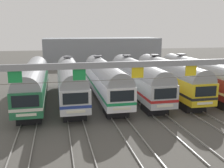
{
  "coord_description": "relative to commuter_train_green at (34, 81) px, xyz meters",
  "views": [
    {
      "loc": [
        -7.96,
        -31.61,
        8.79
      ],
      "look_at": [
        -1.26,
        -0.42,
        2.01
      ],
      "focal_mm": 41.8,
      "sensor_mm": 36.0,
      "label": 1
    }
  ],
  "objects": [
    {
      "name": "ground_plane",
      "position": [
        10.71,
        0.01,
        -2.69
      ],
      "size": [
        160.0,
        160.0,
        0.0
      ],
      "primitive_type": "plane",
      "color": "#4C4944"
    },
    {
      "name": "track_bed",
      "position": [
        10.71,
        17.01,
        -2.61
      ],
      "size": [
        22.93,
        70.0,
        0.15
      ],
      "color": "gray",
      "rests_on": "ground"
    },
    {
      "name": "commuter_train_green",
      "position": [
        0.0,
        0.0,
        0.0
      ],
      "size": [
        2.88,
        18.06,
        4.77
      ],
      "color": "#236B42",
      "rests_on": "ground"
    },
    {
      "name": "commuter_train_silver",
      "position": [
        4.29,
        0.0,
        0.0
      ],
      "size": [
        2.88,
        18.06,
        5.05
      ],
      "color": "silver",
      "rests_on": "ground"
    },
    {
      "name": "commuter_train_white",
      "position": [
        8.57,
        0.0,
        0.0
      ],
      "size": [
        2.88,
        18.06,
        5.05
      ],
      "color": "white",
      "rests_on": "ground"
    },
    {
      "name": "commuter_train_stainless",
      "position": [
        12.86,
        0.0,
        0.0
      ],
      "size": [
        2.88,
        18.06,
        5.05
      ],
      "color": "#B2B5BA",
      "rests_on": "ground"
    },
    {
      "name": "commuter_train_yellow",
      "position": [
        17.14,
        0.0,
        0.0
      ],
      "size": [
        2.88,
        18.06,
        5.05
      ],
      "color": "gold",
      "rests_on": "ground"
    },
    {
      "name": "commuter_train_maroon",
      "position": [
        21.43,
        0.0,
        0.0
      ],
      "size": [
        2.88,
        18.06,
        5.05
      ],
      "color": "maroon",
      "rests_on": "ground"
    },
    {
      "name": "catenary_gantry",
      "position": [
        10.71,
        -13.49,
        2.68
      ],
      "size": [
        26.67,
        0.44,
        6.97
      ],
      "color": "gray",
      "rests_on": "ground"
    },
    {
      "name": "maintenance_building",
      "position": [
        14.3,
        35.4,
        0.54
      ],
      "size": [
        29.15,
        10.0,
        6.46
      ],
      "primitive_type": "cube",
      "color": "gray",
      "rests_on": "ground"
    }
  ]
}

